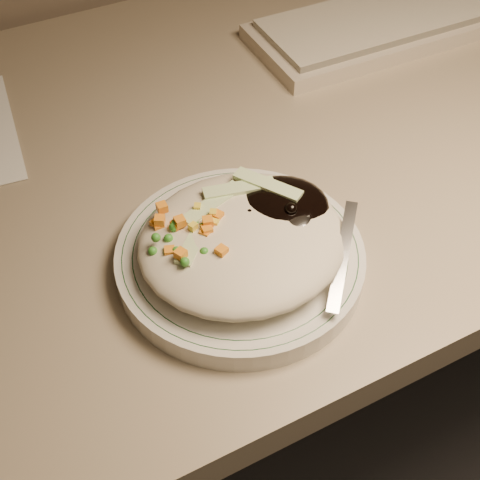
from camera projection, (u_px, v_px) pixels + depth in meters
name	position (u px, v px, depth m)	size (l,w,h in m)	color
desk	(223.00, 250.00, 0.92)	(1.40, 0.70, 0.74)	gray
plate	(240.00, 259.00, 0.63)	(0.23, 0.23, 0.02)	silver
plate_rim	(240.00, 252.00, 0.62)	(0.22, 0.22, 0.00)	#144723
meal	(245.00, 235.00, 0.61)	(0.21, 0.19, 0.05)	beige
keyboard	(402.00, 19.00, 0.92)	(0.43, 0.16, 0.03)	#B9AC98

